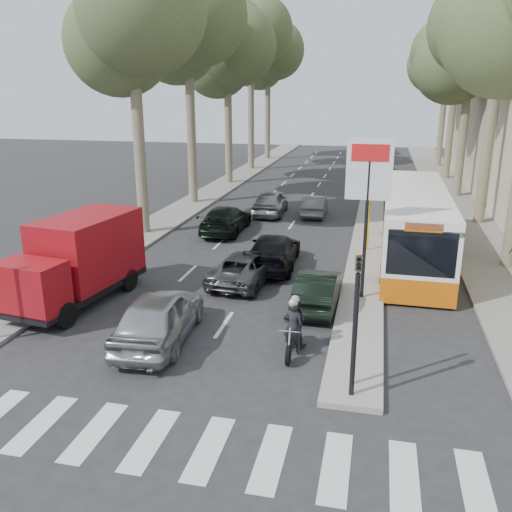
{
  "coord_description": "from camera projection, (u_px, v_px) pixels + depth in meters",
  "views": [
    {
      "loc": [
        3.53,
        -13.06,
        7.09
      ],
      "look_at": [
        -0.39,
        4.35,
        1.6
      ],
      "focal_mm": 38.0,
      "sensor_mm": 36.0,
      "label": 1
    }
  ],
  "objects": [
    {
      "name": "tree_r_e",
      "position": [
        450.0,
        52.0,
        49.27
      ],
      "size": [
        7.4,
        7.2,
        14.1
      ],
      "color": "#6B604C",
      "rests_on": "ground"
    },
    {
      "name": "traffic_island",
      "position": [
        366.0,
        251.0,
        24.56
      ],
      "size": [
        1.5,
        26.0,
        0.16
      ],
      "primitive_type": "cube",
      "color": "gray",
      "rests_on": "ground"
    },
    {
      "name": "motorcycle",
      "position": [
        294.0,
        326.0,
        15.19
      ],
      "size": [
        0.69,
        1.94,
        1.65
      ],
      "rotation": [
        0.0,
        0.0,
        0.0
      ],
      "color": "black",
      "rests_on": "ground"
    },
    {
      "name": "tree_r_d",
      "position": [
        462.0,
        36.0,
        41.63
      ],
      "size": [
        7.4,
        7.2,
        14.88
      ],
      "color": "#6B604C",
      "rests_on": "ground"
    },
    {
      "name": "queue_car_a",
      "position": [
        245.0,
        268.0,
        20.68
      ],
      "size": [
        2.37,
        4.4,
        1.17
      ],
      "primitive_type": "imported",
      "rotation": [
        0.0,
        0.0,
        3.04
      ],
      "color": "#46484D",
      "rests_on": "ground"
    },
    {
      "name": "silver_hatchback",
      "position": [
        159.0,
        316.0,
        15.77
      ],
      "size": [
        2.15,
        4.65,
        1.54
      ],
      "primitive_type": "imported",
      "rotation": [
        0.0,
        0.0,
        3.21
      ],
      "color": "#ACAFB5",
      "rests_on": "ground"
    },
    {
      "name": "queue_car_e",
      "position": [
        226.0,
        219.0,
        27.97
      ],
      "size": [
        1.97,
        4.73,
        1.37
      ],
      "primitive_type": "imported",
      "rotation": [
        0.0,
        0.0,
        3.15
      ],
      "color": "black",
      "rests_on": "ground"
    },
    {
      "name": "billboard",
      "position": [
        368.0,
        197.0,
        17.9
      ],
      "size": [
        1.5,
        12.1,
        5.6
      ],
      "color": "yellow",
      "rests_on": "ground"
    },
    {
      "name": "queue_car_d",
      "position": [
        315.0,
        206.0,
        31.63
      ],
      "size": [
        1.36,
        3.65,
        1.19
      ],
      "primitive_type": "imported",
      "rotation": [
        0.0,
        0.0,
        3.17
      ],
      "color": "#53555B",
      "rests_on": "ground"
    },
    {
      "name": "queue_car_c",
      "position": [
        270.0,
        202.0,
        31.91
      ],
      "size": [
        1.9,
        4.39,
        1.48
      ],
      "primitive_type": "imported",
      "rotation": [
        0.0,
        0.0,
        3.18
      ],
      "color": "gray",
      "rests_on": "ground"
    },
    {
      "name": "dark_hatchback",
      "position": [
        318.0,
        289.0,
        18.29
      ],
      "size": [
        1.4,
        3.85,
        1.26
      ],
      "primitive_type": "imported",
      "rotation": [
        0.0,
        0.0,
        3.12
      ],
      "color": "black",
      "rests_on": "ground"
    },
    {
      "name": "tree_l_c",
      "position": [
        229.0,
        48.0,
        39.9
      ],
      "size": [
        7.4,
        7.2,
        13.71
      ],
      "color": "#6B604C",
      "rests_on": "ground"
    },
    {
      "name": "ground",
      "position": [
        235.0,
        357.0,
        15.01
      ],
      "size": [
        120.0,
        120.0,
        0.0
      ],
      "primitive_type": "plane",
      "color": "#28282B",
      "rests_on": "ground"
    },
    {
      "name": "red_truck",
      "position": [
        79.0,
        259.0,
        18.52
      ],
      "size": [
        2.78,
        5.74,
        2.94
      ],
      "rotation": [
        0.0,
        0.0,
        -0.13
      ],
      "color": "black",
      "rests_on": "ground"
    },
    {
      "name": "tree_l_a",
      "position": [
        135.0,
        15.0,
        24.9
      ],
      "size": [
        7.4,
        7.2,
        14.1
      ],
      "color": "#6B604C",
      "rests_on": "ground"
    },
    {
      "name": "tree_l_d",
      "position": [
        252.0,
        33.0,
        46.87
      ],
      "size": [
        7.4,
        7.2,
        15.66
      ],
      "color": "#6B604C",
      "rests_on": "ground"
    },
    {
      "name": "tree_l_e",
      "position": [
        269.0,
        52.0,
        54.65
      ],
      "size": [
        7.4,
        7.2,
        14.49
      ],
      "color": "#6B604C",
      "rests_on": "ground"
    },
    {
      "name": "city_bus",
      "position": [
        414.0,
        223.0,
        23.22
      ],
      "size": [
        2.72,
        11.66,
        3.06
      ],
      "rotation": [
        0.0,
        0.0,
        -0.02
      ],
      "color": "#D75E0B",
      "rests_on": "ground"
    },
    {
      "name": "sidewalk_right",
      "position": [
        453.0,
        199.0,
        36.49
      ],
      "size": [
        3.2,
        70.0,
        0.12
      ],
      "primitive_type": "cube",
      "color": "gray",
      "rests_on": "ground"
    },
    {
      "name": "traffic_light_island",
      "position": [
        356.0,
        303.0,
        12.2
      ],
      "size": [
        0.16,
        0.41,
        3.6
      ],
      "color": "black",
      "rests_on": "ground"
    },
    {
      "name": "tree_r_c",
      "position": [
        474.0,
        47.0,
        34.6
      ],
      "size": [
        7.4,
        7.2,
        13.32
      ],
      "color": "#6B604C",
      "rests_on": "ground"
    },
    {
      "name": "median_left",
      "position": [
        228.0,
        183.0,
        42.78
      ],
      "size": [
        2.4,
        64.0,
        0.12
      ],
      "primitive_type": "cube",
      "color": "gray",
      "rests_on": "ground"
    },
    {
      "name": "tree_l_b",
      "position": [
        190.0,
        20.0,
        32.18
      ],
      "size": [
        7.4,
        7.2,
        14.88
      ],
      "color": "#6B604C",
      "rests_on": "ground"
    },
    {
      "name": "queue_car_b",
      "position": [
        273.0,
        251.0,
        22.45
      ],
      "size": [
        2.16,
        4.83,
        1.38
      ],
      "primitive_type": "imported",
      "rotation": [
        0.0,
        0.0,
        3.19
      ],
      "color": "black",
      "rests_on": "ground"
    }
  ]
}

